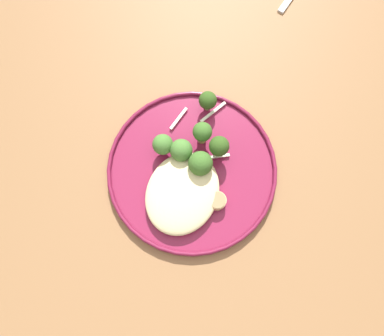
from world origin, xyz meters
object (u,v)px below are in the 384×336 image
seared_scallop_tilted_round (183,194)px  broccoli_floret_tall_stalk (202,164)px  dinner_plate (192,170)px  broccoli_floret_front_edge (181,150)px  broccoli_floret_center_pile (202,133)px  seared_scallop_on_noodles (199,208)px  seared_scallop_rear_pale (217,201)px  broccoli_floret_rear_charred (163,145)px  broccoli_floret_beside_noodles (219,147)px  broccoli_floret_right_tilted (208,101)px  seared_scallop_left_edge (200,183)px

seared_scallop_tilted_round → broccoli_floret_tall_stalk: broccoli_floret_tall_stalk is taller
dinner_plate → seared_scallop_tilted_round: seared_scallop_tilted_round is taller
broccoli_floret_front_edge → broccoli_floret_center_pile: bearing=-27.5°
seared_scallop_on_noodles → broccoli_floret_front_edge: (0.08, 0.06, 0.02)m
seared_scallop_rear_pale → broccoli_floret_rear_charred: (0.05, 0.12, 0.02)m
dinner_plate → broccoli_floret_center_pile: size_ratio=5.27×
seared_scallop_tilted_round → broccoli_floret_rear_charred: size_ratio=0.71×
seared_scallop_tilted_round → seared_scallop_rear_pale: seared_scallop_rear_pale is taller
seared_scallop_tilted_round → broccoli_floret_rear_charred: (0.06, 0.06, 0.02)m
dinner_plate → seared_scallop_tilted_round: size_ratio=8.27×
broccoli_floret_rear_charred → broccoli_floret_beside_noodles: bearing=-71.3°
seared_scallop_rear_pale → broccoli_floret_right_tilted: size_ratio=0.67×
broccoli_floret_tall_stalk → broccoli_floret_center_pile: broccoli_floret_tall_stalk is taller
seared_scallop_on_noodles → broccoli_floret_center_pile: (0.12, 0.04, 0.02)m
broccoli_floret_rear_charred → broccoli_floret_right_tilted: size_ratio=1.10×
broccoli_floret_tall_stalk → broccoli_floret_right_tilted: (0.11, 0.03, -0.01)m
broccoli_floret_rear_charred → broccoli_floret_center_pile: (0.04, -0.05, 0.00)m
seared_scallop_left_edge → broccoli_floret_beside_noodles: 0.07m
seared_scallop_tilted_round → broccoli_floret_tall_stalk: (0.05, -0.01, 0.02)m
broccoli_floret_rear_charred → broccoli_floret_tall_stalk: 0.07m
seared_scallop_left_edge → broccoli_floret_right_tilted: size_ratio=0.55×
broccoli_floret_right_tilted → broccoli_floret_tall_stalk: bearing=-163.1°
dinner_plate → seared_scallop_left_edge: 0.03m
dinner_plate → seared_scallop_left_edge: bearing=-132.7°
seared_scallop_left_edge → broccoli_floret_beside_noodles: size_ratio=0.45×
broccoli_floret_beside_noodles → broccoli_floret_front_edge: bearing=116.4°
broccoli_floret_front_edge → seared_scallop_left_edge: bearing=-127.2°
broccoli_floret_tall_stalk → broccoli_floret_center_pile: (0.05, 0.02, -0.00)m
broccoli_floret_tall_stalk → broccoli_floret_front_edge: 0.04m
broccoli_floret_front_edge → broccoli_floret_beside_noodles: (0.03, -0.06, 0.00)m
broccoli_floret_right_tilted → seared_scallop_tilted_round: bearing=-172.5°
seared_scallop_left_edge → seared_scallop_on_noodles: bearing=-159.3°
dinner_plate → broccoli_floret_right_tilted: 0.12m
broccoli_floret_tall_stalk → broccoli_floret_right_tilted: 0.12m
broccoli_floret_rear_charred → broccoli_floret_center_pile: bearing=-51.2°
seared_scallop_tilted_round → broccoli_floret_rear_charred: 0.09m
broccoli_floret_tall_stalk → broccoli_floret_center_pile: bearing=21.6°
seared_scallop_rear_pale → broccoli_floret_right_tilted: 0.17m
broccoli_floret_tall_stalk → broccoli_floret_center_pile: 0.06m
broccoli_floret_right_tilted → broccoli_floret_front_edge: broccoli_floret_front_edge is taller
seared_scallop_tilted_round → broccoli_floret_beside_noodles: (0.09, -0.03, 0.02)m
broccoli_floret_beside_noodles → seared_scallop_tilted_round: bearing=163.7°
seared_scallop_on_noodles → broccoli_floret_beside_noodles: bearing=3.6°
seared_scallop_tilted_round → broccoli_floret_tall_stalk: bearing=-13.2°
broccoli_floret_rear_charred → broccoli_floret_beside_noodles: (0.03, -0.09, 0.00)m
seared_scallop_left_edge → dinner_plate: bearing=47.3°
broccoli_floret_right_tilted → broccoli_floret_beside_noodles: size_ratio=0.81×
broccoli_floret_rear_charred → broccoli_floret_beside_noodles: size_ratio=0.89×
seared_scallop_rear_pale → broccoli_floret_front_edge: (0.05, 0.08, 0.02)m
seared_scallop_tilted_round → broccoli_floret_right_tilted: size_ratio=0.78×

